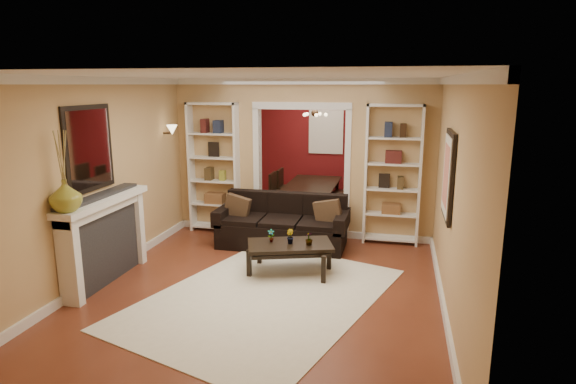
% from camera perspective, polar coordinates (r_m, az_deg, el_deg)
% --- Properties ---
extents(floor, '(8.00, 8.00, 0.00)m').
position_cam_1_polar(floor, '(7.53, -0.26, -7.58)').
color(floor, brown).
rests_on(floor, ground).
extents(ceiling, '(8.00, 8.00, 0.00)m').
position_cam_1_polar(ceiling, '(7.07, -0.28, 13.44)').
color(ceiling, white).
rests_on(ceiling, ground).
extents(wall_back, '(8.00, 0.00, 8.00)m').
position_cam_1_polar(wall_back, '(11.07, 4.56, 6.10)').
color(wall_back, tan).
rests_on(wall_back, ground).
extents(wall_front, '(8.00, 0.00, 8.00)m').
position_cam_1_polar(wall_front, '(3.53, -15.62, -8.57)').
color(wall_front, tan).
rests_on(wall_front, ground).
extents(wall_left, '(0.00, 8.00, 8.00)m').
position_cam_1_polar(wall_left, '(7.99, -16.18, 3.13)').
color(wall_left, tan).
rests_on(wall_left, ground).
extents(wall_right, '(0.00, 8.00, 8.00)m').
position_cam_1_polar(wall_right, '(7.01, 17.93, 1.74)').
color(wall_right, tan).
rests_on(wall_right, ground).
extents(partition_wall, '(4.50, 0.15, 2.70)m').
position_cam_1_polar(partition_wall, '(8.33, 1.65, 3.99)').
color(partition_wall, tan).
rests_on(partition_wall, floor).
extents(red_back_panel, '(4.44, 0.04, 2.64)m').
position_cam_1_polar(red_back_panel, '(11.04, 4.53, 5.93)').
color(red_back_panel, maroon).
rests_on(red_back_panel, floor).
extents(dining_window, '(0.78, 0.03, 0.98)m').
position_cam_1_polar(dining_window, '(10.98, 4.52, 7.10)').
color(dining_window, '#8CA5CC').
rests_on(dining_window, wall_back).
extents(area_rug, '(3.41, 4.04, 0.01)m').
position_cam_1_polar(area_rug, '(6.15, -2.82, -12.33)').
color(area_rug, white).
rests_on(area_rug, floor).
extents(sofa, '(2.14, 0.92, 0.84)m').
position_cam_1_polar(sofa, '(7.85, -0.70, -3.51)').
color(sofa, black).
rests_on(sofa, floor).
extents(pillow_left, '(0.42, 0.16, 0.41)m').
position_cam_1_polar(pillow_left, '(7.99, -6.03, -1.84)').
color(pillow_left, brown).
rests_on(pillow_left, sofa).
extents(pillow_right, '(0.43, 0.17, 0.42)m').
position_cam_1_polar(pillow_right, '(7.64, 4.78, -2.47)').
color(pillow_right, brown).
rests_on(pillow_right, sofa).
extents(coffee_table, '(1.30, 0.97, 0.44)m').
position_cam_1_polar(coffee_table, '(6.80, 0.22, -7.86)').
color(coffee_table, black).
rests_on(coffee_table, floor).
extents(plant_left, '(0.11, 0.09, 0.18)m').
position_cam_1_polar(plant_left, '(6.76, -2.02, -5.19)').
color(plant_left, '#336626').
rests_on(plant_left, coffee_table).
extents(plant_center, '(0.14, 0.14, 0.20)m').
position_cam_1_polar(plant_center, '(6.70, 0.22, -5.29)').
color(plant_center, '#336626').
rests_on(plant_center, coffee_table).
extents(plant_right, '(0.14, 0.14, 0.18)m').
position_cam_1_polar(plant_right, '(6.65, 2.51, -5.55)').
color(plant_right, '#336626').
rests_on(plant_right, coffee_table).
extents(bookshelf_left, '(0.90, 0.30, 2.30)m').
position_cam_1_polar(bookshelf_left, '(8.64, -8.72, 2.82)').
color(bookshelf_left, white).
rests_on(bookshelf_left, floor).
extents(bookshelf_right, '(0.90, 0.30, 2.30)m').
position_cam_1_polar(bookshelf_right, '(8.04, 12.29, 1.94)').
color(bookshelf_right, white).
rests_on(bookshelf_right, floor).
extents(fireplace, '(0.32, 1.70, 1.16)m').
position_cam_1_polar(fireplace, '(6.84, -20.71, -5.39)').
color(fireplace, white).
rests_on(fireplace, floor).
extents(vase, '(0.38, 0.38, 0.38)m').
position_cam_1_polar(vase, '(6.11, -24.87, -0.39)').
color(vase, olive).
rests_on(vase, fireplace).
extents(mirror, '(0.03, 0.95, 1.10)m').
position_cam_1_polar(mirror, '(6.67, -22.53, 4.78)').
color(mirror, silver).
rests_on(mirror, wall_left).
extents(wall_sconce, '(0.18, 0.18, 0.22)m').
position_cam_1_polar(wall_sconce, '(8.37, -13.95, 6.98)').
color(wall_sconce, '#FFE0A5').
rests_on(wall_sconce, wall_left).
extents(framed_art, '(0.04, 0.85, 1.05)m').
position_cam_1_polar(framed_art, '(5.99, 18.41, 1.89)').
color(framed_art, black).
rests_on(framed_art, wall_right).
extents(dining_table, '(1.79, 1.00, 0.63)m').
position_cam_1_polar(dining_table, '(9.89, 3.06, -0.75)').
color(dining_table, black).
rests_on(dining_table, floor).
extents(dining_chair_nw, '(0.46, 0.46, 0.90)m').
position_cam_1_polar(dining_chair_nw, '(9.68, -0.45, -0.22)').
color(dining_chair_nw, black).
rests_on(dining_chair_nw, floor).
extents(dining_chair_ne, '(0.57, 0.57, 0.92)m').
position_cam_1_polar(dining_chair_ne, '(9.49, 6.03, -0.48)').
color(dining_chair_ne, black).
rests_on(dining_chair_ne, floor).
extents(dining_chair_sw, '(0.57, 0.57, 0.87)m').
position_cam_1_polar(dining_chair_sw, '(10.26, 0.34, 0.43)').
color(dining_chair_sw, black).
rests_on(dining_chair_sw, floor).
extents(dining_chair_se, '(0.46, 0.46, 0.78)m').
position_cam_1_polar(dining_chair_se, '(10.09, 6.45, -0.11)').
color(dining_chair_se, black).
rests_on(dining_chair_se, floor).
extents(chandelier, '(0.50, 0.50, 0.30)m').
position_cam_1_polar(chandelier, '(9.73, 3.46, 9.18)').
color(chandelier, '#372619').
rests_on(chandelier, ceiling).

